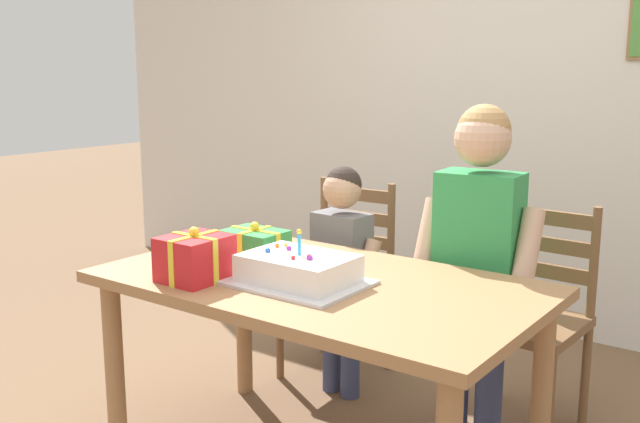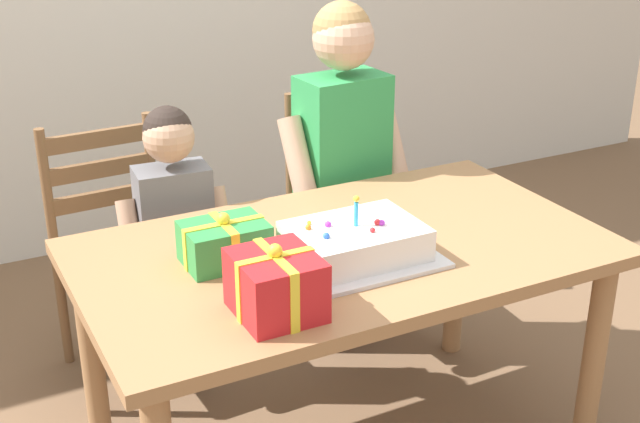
% 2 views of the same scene
% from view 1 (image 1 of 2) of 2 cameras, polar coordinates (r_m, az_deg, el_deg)
% --- Properties ---
extents(back_wall, '(6.40, 0.11, 2.60)m').
position_cam_1_polar(back_wall, '(4.16, 16.31, 8.66)').
color(back_wall, silver).
rests_on(back_wall, ground).
extents(dining_table, '(1.52, 0.87, 0.74)m').
position_cam_1_polar(dining_table, '(2.55, -0.11, -7.35)').
color(dining_table, '#9E7047').
rests_on(dining_table, ground).
extents(birthday_cake, '(0.44, 0.34, 0.19)m').
position_cam_1_polar(birthday_cake, '(2.45, -1.71, -4.64)').
color(birthday_cake, silver).
rests_on(birthday_cake, dining_table).
extents(gift_box_red_large, '(0.23, 0.17, 0.15)m').
position_cam_1_polar(gift_box_red_large, '(2.76, -5.11, -2.64)').
color(gift_box_red_large, '#2D8E42').
rests_on(gift_box_red_large, dining_table).
extents(gift_box_beside_cake, '(0.20, 0.22, 0.19)m').
position_cam_1_polar(gift_box_beside_cake, '(2.52, -9.78, -3.62)').
color(gift_box_beside_cake, red).
rests_on(gift_box_beside_cake, dining_table).
extents(chair_left, '(0.44, 0.44, 0.92)m').
position_cam_1_polar(chair_left, '(3.49, 1.61, -5.23)').
color(chair_left, brown).
rests_on(chair_left, ground).
extents(chair_right, '(0.44, 0.44, 0.92)m').
position_cam_1_polar(chair_right, '(3.08, 16.11, -7.93)').
color(chair_right, brown).
rests_on(chair_right, ground).
extents(child_older, '(0.49, 0.29, 1.32)m').
position_cam_1_polar(child_older, '(2.85, 12.29, -2.21)').
color(child_older, '#38426B').
rests_on(child_older, ground).
extents(child_younger, '(0.39, 0.23, 1.04)m').
position_cam_1_polar(child_younger, '(3.20, 1.69, -3.72)').
color(child_younger, '#38426B').
rests_on(child_younger, ground).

